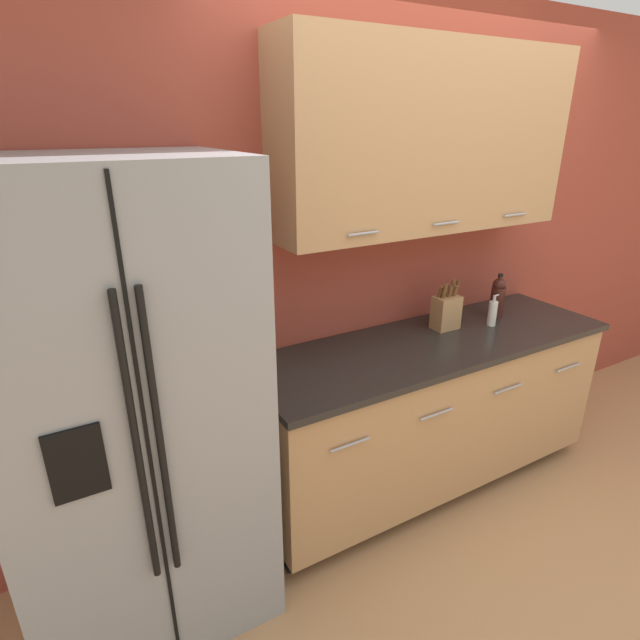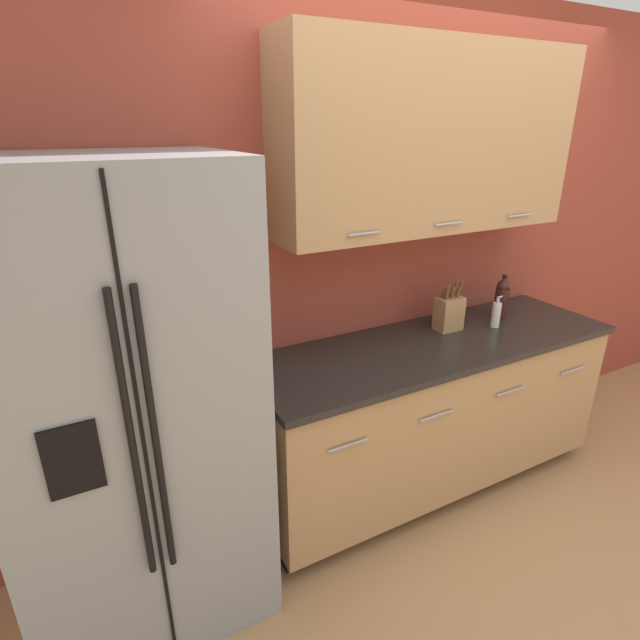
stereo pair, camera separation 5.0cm
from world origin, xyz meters
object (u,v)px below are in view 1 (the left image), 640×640
refrigerator (131,415)px  wine_bottle (498,297)px  knife_block (446,311)px  soap_dispenser (492,313)px

refrigerator → wine_bottle: size_ratio=7.15×
wine_bottle → refrigerator: bearing=-176.6°
knife_block → soap_dispenser: knife_block is taller
refrigerator → wine_bottle: 2.11m
refrigerator → soap_dispenser: size_ratio=10.41×
soap_dispenser → wine_bottle: bearing=33.7°
refrigerator → wine_bottle: (2.10, 0.12, 0.08)m
knife_block → refrigerator: bearing=-175.4°
knife_block → wine_bottle: knife_block is taller
refrigerator → knife_block: 1.72m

